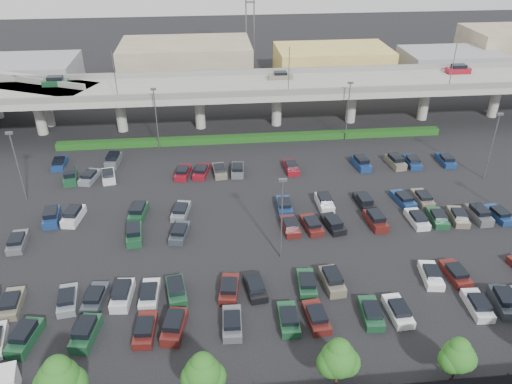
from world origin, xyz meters
TOP-DOWN VIEW (x-y plane):
  - ground at (0.00, 0.00)m, footprint 280.00×280.00m
  - overpass at (-0.21, 32.03)m, footprint 150.00×13.00m
  - hedge at (0.00, 25.00)m, footprint 66.00×1.60m
  - tree_row at (0.70, -26.53)m, footprint 65.07×3.66m
  - parked_cars at (-1.70, -4.11)m, footprint 62.88×41.62m
  - light_poles at (-4.13, 2.00)m, footprint 66.90×48.38m
  - distant_buildings at (12.38, 61.81)m, footprint 138.00×24.00m

SIDE VIEW (x-z plane):
  - ground at x=0.00m, z-range 0.00..0.00m
  - hedge at x=0.00m, z-range 0.00..1.10m
  - parked_cars at x=-1.70m, z-range -0.22..1.45m
  - tree_row at x=0.70m, z-range 0.55..6.49m
  - distant_buildings at x=12.38m, z-range -0.76..8.24m
  - light_poles at x=-4.13m, z-range 1.09..11.39m
  - overpass at x=-0.21m, z-range -0.93..14.87m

